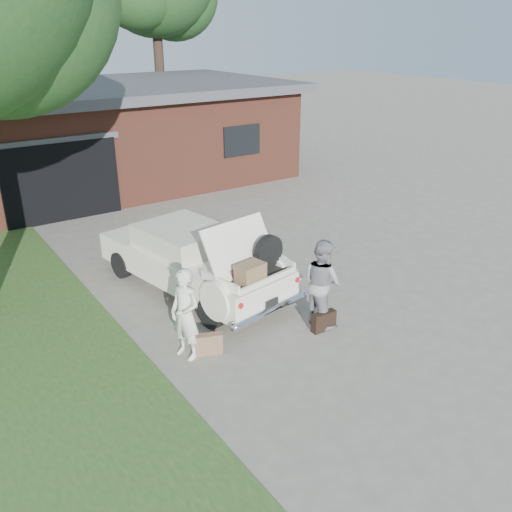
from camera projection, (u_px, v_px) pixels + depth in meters
ground at (274, 320)px, 10.23m from camera, size 90.00×90.00×0.00m
house at (102, 133)px, 18.78m from camera, size 12.80×7.80×3.30m
sedan at (194, 259)px, 11.20m from camera, size 2.55×4.84×1.80m
woman_left at (185, 314)px, 8.82m from camera, size 0.54×0.67×1.58m
woman_right at (322, 282)px, 9.83m from camera, size 0.66×0.83×1.65m
suitcase_left at (208, 344)px, 9.11m from camera, size 0.50×0.31×0.37m
suitcase_right at (324, 321)px, 9.82m from camera, size 0.48×0.17×0.36m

